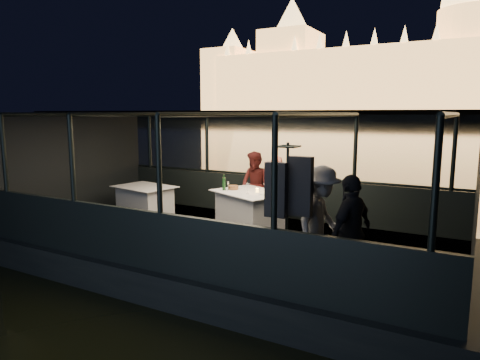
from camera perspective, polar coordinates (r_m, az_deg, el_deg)
The scene contains 30 objects.
river_water at distance 86.87m, azimuth 26.34°, elevation 6.10°, with size 500.00×500.00×0.00m, color black.
boat_hull at distance 8.28m, azimuth -1.36°, elevation -11.03°, with size 8.60×4.40×1.00m, color black.
boat_deck at distance 8.13m, azimuth -1.37°, elevation -7.85°, with size 8.00×4.00×0.04m, color black.
gunwale_port at distance 9.75m, azimuth 4.53°, elevation -2.21°, with size 8.00×0.08×0.90m, color black.
gunwale_starboard at distance 6.42m, azimuth -10.47°, elevation -8.21°, with size 8.00×0.08×0.90m, color black.
cabin_glass_port at distance 9.60m, azimuth 4.62°, elevation 4.54°, with size 8.00×0.02×1.40m, color #99B2B2, non-canonical shape.
cabin_glass_starboard at distance 6.19m, azimuth -10.77°, elevation 2.03°, with size 8.00×0.02×1.40m, color #99B2B2, non-canonical shape.
cabin_roof_glass at distance 7.79m, azimuth -1.43°, elevation 8.72°, with size 8.00×4.00×0.02m, color #99B2B2, non-canonical shape.
end_wall_fore at distance 10.46m, azimuth -20.72°, elevation 1.87°, with size 0.02×4.00×2.30m, color black, non-canonical shape.
end_wall_aft at distance 6.83m, azimuth 29.02°, elevation -2.12°, with size 0.02×4.00×2.30m, color black, non-canonical shape.
canopy_ribs at distance 7.88m, azimuth -1.40°, elevation 0.33°, with size 8.00×4.00×2.30m, color black, non-canonical shape.
embankment at distance 216.78m, azimuth 28.00°, elevation 7.37°, with size 400.00×140.00×6.00m, color #423D33.
parliament_building at distance 183.65m, azimuth 28.45°, elevation 16.04°, with size 220.00×32.00×60.00m, color #F2D18C, non-canonical shape.
dining_table_central at distance 8.65m, azimuth 1.34°, elevation -4.06°, with size 1.45×1.05×0.77m, color silver.
dining_table_aft at distance 9.96m, azimuth -12.56°, elevation -2.55°, with size 1.31×0.95×0.69m, color silver.
chair_port_left at distance 9.46m, azimuth 1.05°, elevation -2.53°, with size 0.38×0.38×0.81m, color black.
chair_port_right at distance 8.88m, azimuth 4.68°, elevation -3.31°, with size 0.40×0.40×0.86m, color black.
coat_stand at distance 5.93m, azimuth 6.24°, elevation -5.03°, with size 0.54×0.43×1.94m, color black, non-canonical shape.
person_woman_coral at distance 9.11m, azimuth 4.82°, elevation -1.08°, with size 0.51×0.34×1.43m, color #DF6D51.
person_man_maroon at distance 9.41m, azimuth 2.02°, elevation -0.74°, with size 0.72×0.56×1.50m, color #401312.
passenger_stripe at distance 6.23m, azimuth 10.61°, elevation -4.93°, with size 1.04×0.58×1.60m, color white.
passenger_dark at distance 5.89m, azimuth 14.59°, elevation -5.88°, with size 0.91×0.38×1.54m, color black.
wine_bottle at distance 8.74m, azimuth -2.15°, elevation -0.39°, with size 0.07×0.07×0.32m, color #143817.
bread_basket at distance 8.84m, azimuth -0.93°, elevation -1.00°, with size 0.22×0.22×0.09m, color brown.
amber_candle at distance 8.53m, azimuth 2.32°, elevation -1.37°, with size 0.06×0.06×0.08m, color #FFBA3F.
plate_near at distance 8.34m, azimuth 3.31°, elevation -1.84°, with size 0.25×0.25×0.02m, color silver.
plate_far at distance 8.96m, azimuth -0.14°, elevation -1.07°, with size 0.22×0.22×0.01m, color white.
wine_glass_white at distance 8.73m, azimuth -1.61°, elevation -0.76°, with size 0.06×0.06×0.17m, color silver, non-canonical shape.
wine_glass_red at distance 8.58m, azimuth 3.33°, elevation -0.94°, with size 0.06×0.06×0.17m, color white, non-canonical shape.
wine_glass_empty at distance 8.34m, azimuth 1.01°, elevation -1.22°, with size 0.07×0.07×0.21m, color silver, non-canonical shape.
Camera 1 is at (3.92, -6.73, 2.82)m, focal length 32.00 mm.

